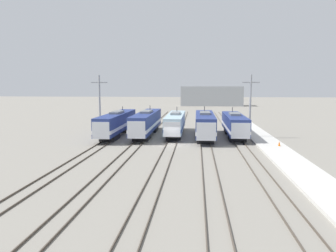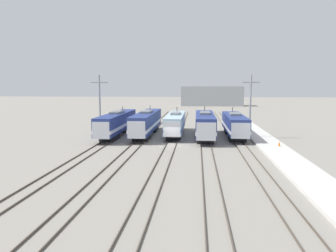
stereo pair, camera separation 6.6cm
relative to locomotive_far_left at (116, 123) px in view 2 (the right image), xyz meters
name	(u,v)px [view 2 (the right image)]	position (x,y,z in m)	size (l,w,h in m)	color
ground_plane	(171,145)	(10.05, -7.85, -2.17)	(400.00, 400.00, 0.00)	gray
rail_pair_far_left	(104,143)	(0.00, -7.85, -2.09)	(1.50, 120.00, 0.15)	#4C4238
rail_pair_center_left	(137,144)	(5.02, -7.85, -2.09)	(1.51, 120.00, 0.15)	#4C4238
rail_pair_center	(171,144)	(10.05, -7.85, -2.09)	(1.51, 120.00, 0.15)	#4C4238
rail_pair_center_right	(206,145)	(15.07, -7.85, -2.09)	(1.51, 120.00, 0.15)	#4C4238
rail_pair_far_right	(241,146)	(20.09, -7.85, -2.09)	(1.50, 120.00, 0.15)	#4C4238
locomotive_far_left	(116,123)	(0.00, 0.00, 0.00)	(2.80, 19.63, 4.76)	black
locomotive_center_left	(146,123)	(5.02, 0.80, 0.04)	(2.91, 19.69, 4.92)	black
locomotive_center	(175,124)	(10.05, 1.49, -0.11)	(2.81, 17.06, 4.72)	#232326
locomotive_center_right	(205,125)	(15.07, -1.44, 0.05)	(3.01, 16.99, 5.03)	black
locomotive_far_right	(235,125)	(20.09, 0.44, -0.09)	(3.02, 16.43, 4.76)	black
catenary_tower_left	(100,104)	(-2.75, -0.35, 3.29)	(2.83, 0.30, 10.36)	gray
catenary_tower_right	(250,105)	(22.43, -0.35, 3.29)	(2.83, 0.30, 10.36)	gray
platform	(271,146)	(24.29, -7.85, -2.03)	(4.00, 120.00, 0.29)	beige
traffic_cone	(279,144)	(25.18, -8.90, -1.55)	(0.34, 0.34, 0.68)	orange
depot_building	(212,96)	(19.91, 86.53, 1.95)	(25.95, 8.85, 8.24)	#9EA3A8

